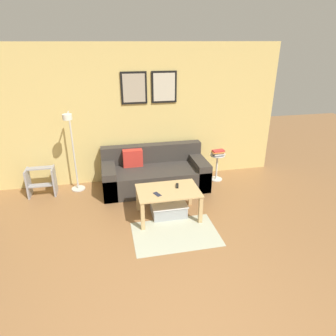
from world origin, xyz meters
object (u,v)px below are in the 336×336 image
Objects in this scene: remote_control at (177,186)px; step_stool at (41,181)px; floor_lamp at (72,146)px; side_table at (217,165)px; book_stack at (218,153)px; storage_bin at (168,208)px; coffee_table at (168,195)px; cell_phone at (157,194)px; couch at (154,174)px.

step_stool is at bearing 168.86° from remote_control.
side_table is (2.67, -0.02, -0.57)m from floor_lamp.
book_stack is at bearing -0.71° from floor_lamp.
storage_bin is 0.40m from remote_control.
coffee_table is 0.21m from remote_control.
remote_control is at bearing -136.22° from book_stack.
side_table is at bearing 58.77° from remote_control.
cell_phone is at bearing -150.82° from coffee_table.
remote_control is (0.15, 0.05, 0.36)m from storage_bin.
book_stack is 1.86m from cell_phone.
book_stack is 0.50× the size of step_stool.
storage_bin is at bearing -147.74° from remote_control.
storage_bin is at bearing -138.71° from book_stack.
remote_control is at bearing -25.78° from step_stool.
couch is 1.20m from cell_phone.
remote_control is 1.07× the size of cell_phone.
step_stool reaches higher than storage_bin.
coffee_table reaches higher than storage_bin.
coffee_table is 1.66m from side_table.
floor_lamp is at bearing 112.56° from cell_phone.
coffee_table is at bearing -88.19° from couch.
cell_phone is at bearing -142.99° from storage_bin.
side_table is 1.03× the size of step_stool.
cell_phone is (-1.41, -1.21, -0.11)m from book_stack.
book_stack is at bearing 17.95° from cell_phone.
couch reaches higher than remote_control.
side_table is 2.05× the size of book_stack.
floor_lamp reaches higher than storage_bin.
floor_lamp is 2.90× the size of step_stool.
floor_lamp is 2.73m from side_table.
side_table is 3.76× the size of cell_phone.
book_stack reaches higher than side_table.
cell_phone is at bearing -135.74° from remote_control.
couch is 13.70× the size of cell_phone.
coffee_table is 3.72× the size of book_stack.
book_stack reaches higher than remote_control.
couch is at bearing 59.75° from cell_phone.
couch is 3.77× the size of step_stool.
book_stack is (1.21, 1.06, 0.47)m from storage_bin.
side_table is 1.48m from remote_control.
storage_bin is 1.98m from floor_lamp.
storage_bin is 3.69× the size of remote_control.
couch is 1.04m from storage_bin.
remote_control is at bearing -78.42° from couch.
floor_lamp reaches higher than couch.
floor_lamp is at bearing 161.76° from remote_control.
cell_phone is (-0.36, -0.20, -0.01)m from remote_control.
side_table is at bearing -0.41° from floor_lamp.
storage_bin is at bearing -28.44° from step_stool.
coffee_table is 6.35× the size of remote_control.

